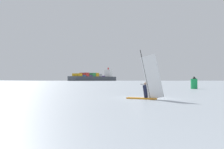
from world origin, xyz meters
TOP-DOWN VIEW (x-y plane):
  - ground_plane at (0.00, 0.00)m, footprint 4000.00×4000.00m
  - windsurfer at (0.35, -1.59)m, footprint 3.16×1.42m
  - cargo_ship at (-145.74, 711.89)m, footprint 119.43×168.33m
  - distant_headland at (380.18, 1531.40)m, footprint 1232.06×589.14m
  - channel_buoy at (9.46, 25.51)m, footprint 1.22×1.22m

SIDE VIEW (x-z plane):
  - ground_plane at x=0.00m, z-range 0.00..0.00m
  - windsurfer at x=0.35m, z-range -1.05..3.15m
  - channel_buoy at x=9.46m, z-range -0.11..2.25m
  - cargo_ship at x=-145.74m, z-range -11.02..30.89m
  - distant_headland at x=380.18m, z-range 0.00..25.44m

